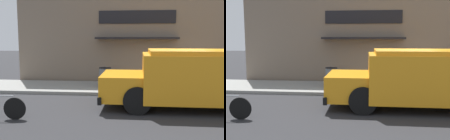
# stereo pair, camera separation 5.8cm
# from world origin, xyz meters

# --- Properties ---
(ground_plane) EXTENTS (70.00, 70.00, 0.00)m
(ground_plane) POSITION_xyz_m (0.00, 0.00, 0.00)
(ground_plane) COLOR #2B2B2D
(sidewalk) EXTENTS (28.00, 2.80, 0.13)m
(sidewalk) POSITION_xyz_m (0.00, 1.40, 0.07)
(sidewalk) COLOR gray
(sidewalk) RESTS_ON ground_plane
(storefront) EXTENTS (15.70, 1.00, 5.76)m
(storefront) POSITION_xyz_m (-0.04, 3.03, 2.87)
(storefront) COLOR #756656
(storefront) RESTS_ON ground_plane
(school_bus) EXTENTS (6.43, 2.81, 1.97)m
(school_bus) POSITION_xyz_m (0.75, -1.48, 1.06)
(school_bus) COLOR orange
(school_bus) RESTS_ON ground_plane
(trash_bin) EXTENTS (0.55, 0.55, 0.89)m
(trash_bin) POSITION_xyz_m (-3.01, 1.29, 0.58)
(trash_bin) COLOR slate
(trash_bin) RESTS_ON sidewalk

